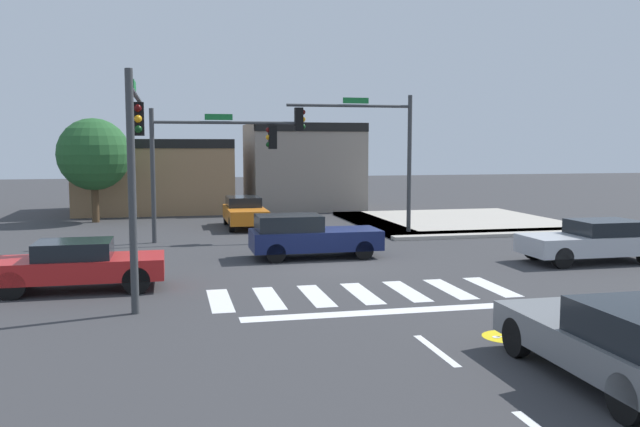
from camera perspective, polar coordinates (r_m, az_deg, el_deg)
name	(u,v)px	position (r m, az deg, el deg)	size (l,w,h in m)	color
ground_plane	(323,264)	(21.93, 0.29, -4.29)	(120.00, 120.00, 0.00)	#353538
crosswalk_near	(362,293)	(17.66, 3.59, -6.78)	(7.91, 2.58, 0.01)	silver
lane_markings	(547,380)	(11.97, 18.74, -13.28)	(6.80, 18.75, 0.01)	white
bike_detector_marking	(506,337)	(14.28, 15.55, -10.05)	(0.97, 0.97, 0.01)	yellow
curb_corner_northeast	(449,222)	(33.46, 10.90, -0.75)	(10.00, 10.60, 0.15)	#B2AA9E
storefront_row	(225,171)	(40.46, -8.06, 3.62)	(16.33, 6.78, 5.12)	#93704C
traffic_signal_southwest	(135,143)	(17.70, -15.45, 5.80)	(0.32, 5.79, 5.56)	#383A3D
traffic_signal_northwest	(210,151)	(27.13, -9.36, 5.31)	(5.86, 0.32, 5.28)	#383A3D
traffic_signal_northeast	(363,139)	(28.23, 3.69, 6.34)	(5.39, 0.32, 5.95)	#383A3D
car_navy	(309,236)	(23.00, -0.95, -1.91)	(4.42, 1.80, 1.49)	#141E4C
car_gray	(621,341)	(11.90, 24.23, -9.88)	(1.90, 4.50, 1.44)	slate
car_silver	(593,241)	(23.90, 22.20, -2.15)	(4.47, 1.91, 1.39)	#B7BABF
car_red	(77,265)	(18.97, -19.93, -4.11)	(4.45, 1.77, 1.34)	red
car_orange	(245,212)	(31.66, -6.42, 0.14)	(1.75, 4.28, 1.40)	orange
roadside_tree	(94,155)	(35.23, -18.69, 4.77)	(3.58, 3.58, 5.19)	#4C3823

